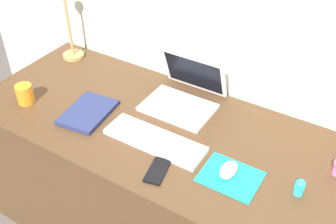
% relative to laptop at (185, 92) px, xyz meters
% --- Properties ---
extents(back_wall, '(2.98, 0.05, 1.46)m').
position_rel_laptop_xyz_m(back_wall, '(0.06, 0.18, -0.06)').
color(back_wall, beige).
rests_on(back_wall, ground_plane).
extents(desk, '(1.78, 0.69, 0.74)m').
position_rel_laptop_xyz_m(desk, '(0.06, -0.20, -0.42)').
color(desk, '#4C331E').
rests_on(desk, ground_plane).
extents(laptop, '(0.30, 0.28, 0.20)m').
position_rel_laptop_xyz_m(laptop, '(0.00, 0.00, 0.00)').
color(laptop, white).
rests_on(laptop, desk).
extents(keyboard, '(0.41, 0.13, 0.02)m').
position_rel_laptop_xyz_m(keyboard, '(0.03, -0.30, -0.04)').
color(keyboard, white).
rests_on(keyboard, desk).
extents(mousepad, '(0.21, 0.17, 0.00)m').
position_rel_laptop_xyz_m(mousepad, '(0.36, -0.31, -0.05)').
color(mousepad, teal).
rests_on(mousepad, desk).
extents(mouse, '(0.06, 0.10, 0.03)m').
position_rel_laptop_xyz_m(mouse, '(0.35, -0.30, -0.03)').
color(mouse, white).
rests_on(mouse, mousepad).
extents(cell_phone, '(0.09, 0.14, 0.01)m').
position_rel_laptop_xyz_m(cell_phone, '(0.13, -0.43, -0.05)').
color(cell_phone, black).
rests_on(cell_phone, desk).
extents(desk_lamp, '(0.11, 0.14, 0.39)m').
position_rel_laptop_xyz_m(desk_lamp, '(-0.69, 0.02, 0.13)').
color(desk_lamp, '#A5844C').
rests_on(desk_lamp, desk).
extents(notebook_pad, '(0.20, 0.26, 0.02)m').
position_rel_laptop_xyz_m(notebook_pad, '(-0.31, -0.30, -0.04)').
color(notebook_pad, navy).
rests_on(notebook_pad, desk).
extents(coffee_mug, '(0.07, 0.07, 0.09)m').
position_rel_laptop_xyz_m(coffee_mug, '(-0.60, -0.37, -0.01)').
color(coffee_mug, orange).
rests_on(coffee_mug, desk).
extents(toy_figurine_cyan, '(0.04, 0.04, 0.07)m').
position_rel_laptop_xyz_m(toy_figurine_cyan, '(0.59, -0.26, -0.02)').
color(toy_figurine_cyan, '#28B7CC').
rests_on(toy_figurine_cyan, desk).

